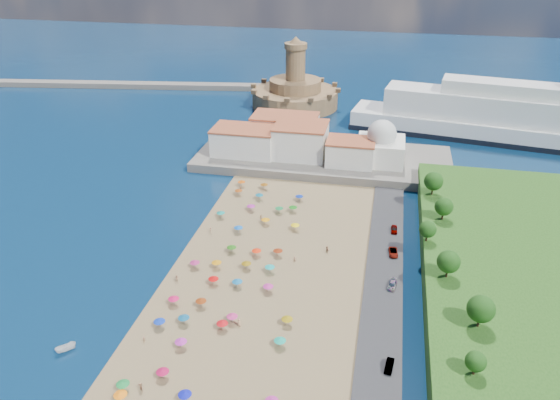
# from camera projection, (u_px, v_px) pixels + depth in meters

# --- Properties ---
(ground) EXTENTS (700.00, 700.00, 0.00)m
(ground) POSITION_uv_depth(u_px,v_px,m) (244.00, 272.00, 134.79)
(ground) COLOR #071938
(ground) RESTS_ON ground
(terrace) EXTENTS (90.00, 36.00, 3.00)m
(terrace) POSITION_uv_depth(u_px,v_px,m) (323.00, 159.00, 196.15)
(terrace) COLOR #59544C
(terrace) RESTS_ON ground
(jetty) EXTENTS (18.00, 70.00, 2.40)m
(jetty) POSITION_uv_depth(u_px,v_px,m) (282.00, 124.00, 230.84)
(jetty) COLOR #59544C
(jetty) RESTS_ON ground
(breakwater) EXTENTS (199.03, 34.77, 2.60)m
(breakwater) POSITION_uv_depth(u_px,v_px,m) (117.00, 85.00, 287.76)
(breakwater) COLOR #59544C
(breakwater) RESTS_ON ground
(waterfront_buildings) EXTENTS (57.00, 29.00, 11.00)m
(waterfront_buildings) POSITION_uv_depth(u_px,v_px,m) (288.00, 139.00, 196.18)
(waterfront_buildings) COLOR silver
(waterfront_buildings) RESTS_ON terrace
(domed_building) EXTENTS (16.00, 16.00, 15.00)m
(domed_building) POSITION_uv_depth(u_px,v_px,m) (381.00, 145.00, 187.44)
(domed_building) COLOR silver
(domed_building) RESTS_ON terrace
(fortress) EXTENTS (40.00, 40.00, 32.40)m
(fortress) POSITION_uv_depth(u_px,v_px,m) (295.00, 93.00, 254.61)
(fortress) COLOR olive
(fortress) RESTS_ON ground
(cruise_ship) EXTENTS (131.41, 40.24, 28.38)m
(cruise_ship) POSITION_uv_depth(u_px,v_px,m) (518.00, 121.00, 212.30)
(cruise_ship) COLOR black
(cruise_ship) RESTS_ON ground
(beach_parasols) EXTENTS (32.13, 113.40, 2.20)m
(beach_parasols) POSITION_uv_depth(u_px,v_px,m) (226.00, 290.00, 124.47)
(beach_parasols) COLOR gray
(beach_parasols) RESTS_ON beach
(beachgoers) EXTENTS (34.85, 94.10, 1.89)m
(beachgoers) POSITION_uv_depth(u_px,v_px,m) (243.00, 264.00, 136.01)
(beachgoers) COLOR tan
(beachgoers) RESTS_ON beach
(moored_boats) EXTENTS (5.71, 28.75, 1.63)m
(moored_boats) POSITION_uv_depth(u_px,v_px,m) (35.00, 392.00, 99.01)
(moored_boats) COLOR white
(moored_boats) RESTS_ON ground
(parked_cars) EXTENTS (2.68, 68.57, 1.42)m
(parked_cars) POSITION_uv_depth(u_px,v_px,m) (392.00, 287.00, 126.73)
(parked_cars) COLOR gray
(parked_cars) RESTS_ON promenade
(hillside_trees) EXTENTS (13.76, 106.13, 7.05)m
(hillside_trees) POSITION_uv_depth(u_px,v_px,m) (455.00, 279.00, 114.83)
(hillside_trees) COLOR #382314
(hillside_trees) RESTS_ON hillside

